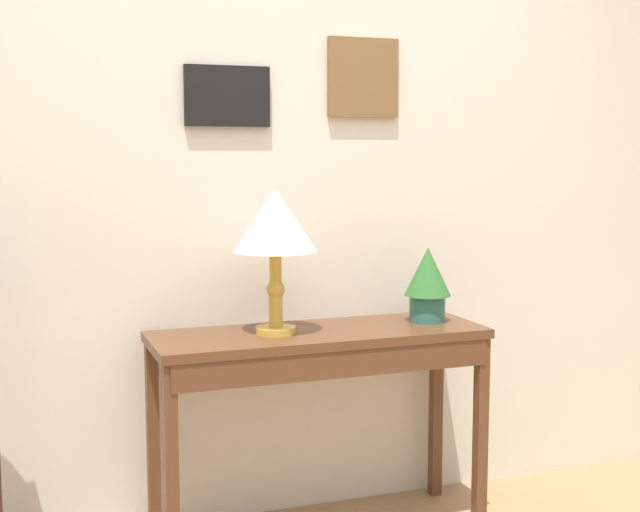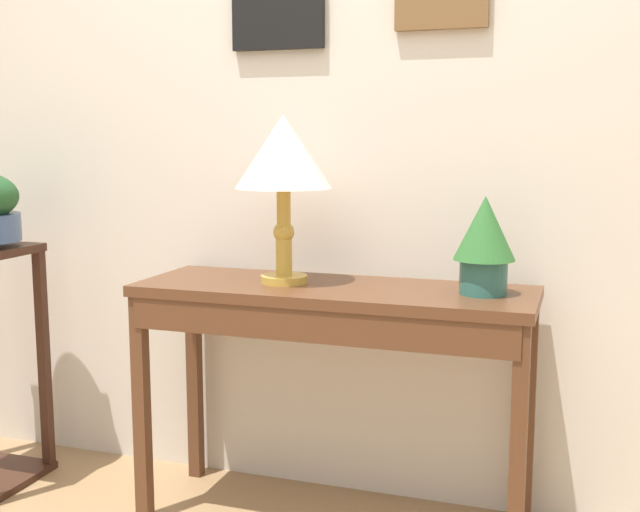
# 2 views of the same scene
# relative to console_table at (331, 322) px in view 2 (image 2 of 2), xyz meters

# --- Properties ---
(back_wall_with_art) EXTENTS (9.00, 0.13, 2.80)m
(back_wall_with_art) POSITION_rel_console_table_xyz_m (-0.08, 0.33, 0.71)
(back_wall_with_art) COLOR beige
(back_wall_with_art) RESTS_ON ground
(console_table) EXTENTS (1.26, 0.43, 0.80)m
(console_table) POSITION_rel_console_table_xyz_m (0.00, 0.00, 0.00)
(console_table) COLOR #56331E
(console_table) RESTS_ON ground
(table_lamp) EXTENTS (0.31, 0.31, 0.54)m
(table_lamp) POSITION_rel_console_table_xyz_m (-0.17, 0.02, 0.51)
(table_lamp) COLOR gold
(table_lamp) RESTS_ON console_table
(potted_plant_on_console) EXTENTS (0.18, 0.18, 0.30)m
(potted_plant_on_console) POSITION_rel_console_table_xyz_m (0.47, 0.04, 0.28)
(potted_plant_on_console) COLOR #2D665B
(potted_plant_on_console) RESTS_ON console_table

